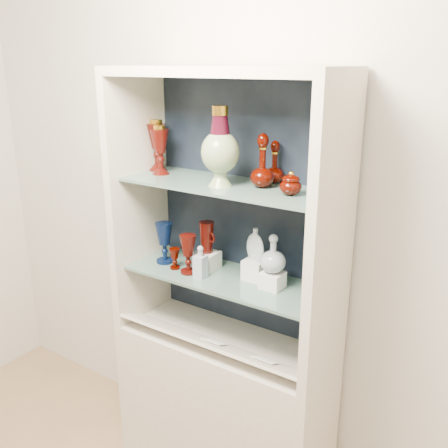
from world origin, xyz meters
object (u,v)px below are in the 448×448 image
Objects in this scene: ruby_decanter_a at (263,157)px; ruby_goblet_small at (175,259)px; lidded_bowl at (291,183)px; ruby_pitcher at (207,237)px; enamel_urn at (220,147)px; ruby_decanter_b at (275,161)px; cameo_medallion at (327,257)px; ruby_goblet_tall at (188,254)px; pedestal_lamp_left at (157,145)px; flat_flask at (255,244)px; pedestal_lamp_right at (160,150)px; clear_square_bottle at (200,262)px; cobalt_goblet at (164,243)px; clear_round_decanter at (273,254)px.

ruby_decanter_a reaches higher than ruby_goblet_small.
lidded_bowl reaches higher than ruby_pitcher.
enamel_urn reaches higher than ruby_pitcher.
ruby_decanter_b is 0.45m from cameo_medallion.
lidded_bowl reaches higher than ruby_goblet_tall.
pedestal_lamp_left is 1.58× the size of flat_flask.
pedestal_lamp_right is at bearing 162.71° from ruby_goblet_tall.
ruby_pitcher is 1.02× the size of cameo_medallion.
flat_flask reaches higher than ruby_goblet_tall.
pedestal_lamp_left is 1.60× the size of clear_square_bottle.
ruby_decanter_a reaches higher than ruby_pitcher.
enamel_urn is 0.59m from cobalt_goblet.
ruby_goblet_tall reaches higher than clear_square_bottle.
ruby_goblet_tall is at bearing -174.84° from lidded_bowl.
ruby_goblet_small is at bearing -176.06° from lidded_bowl.
ruby_decanter_a is 0.38m from flat_flask.
ruby_goblet_small is (-0.55, -0.04, -0.42)m from lidded_bowl.
ruby_pitcher is at bearing 65.22° from ruby_goblet_tall.
ruby_pitcher is (-0.28, -0.10, -0.36)m from ruby_decanter_b.
pedestal_lamp_left is 1.07× the size of pedestal_lamp_right.
clear_round_decanter is (0.07, -0.02, -0.39)m from ruby_decanter_a.
cobalt_goblet is 1.09× the size of ruby_goblet_tall.
pedestal_lamp_left is at bearing 175.61° from clear_round_decanter.
lidded_bowl is (0.73, -0.08, -0.07)m from pedestal_lamp_left.
ruby_decanter_b is at bearing 120.13° from clear_round_decanter.
pedestal_lamp_right reaches higher than flat_flask.
pedestal_lamp_right is at bearing 165.71° from clear_square_bottle.
pedestal_lamp_left is 0.09m from pedestal_lamp_right.
cameo_medallion is (0.61, 0.11, 0.08)m from ruby_goblet_tall.
ruby_decanter_a is at bearing 164.05° from clear_round_decanter.
flat_flask is at bearing 20.25° from ruby_goblet_tall.
ruby_goblet_tall is at bearing -150.43° from ruby_decanter_b.
pedestal_lamp_right reaches higher than clear_square_bottle.
ruby_decanter_b is 0.98× the size of cobalt_goblet.
pedestal_lamp_right is 1.37× the size of clear_round_decanter.
ruby_pitcher is 0.13m from clear_square_bottle.
ruby_decanter_b is at bearing 149.73° from cameo_medallion.
pedestal_lamp_left is 0.46m from cobalt_goblet.
ruby_pitcher is at bearing -156.86° from flat_flask.
ruby_goblet_small is (0.18, -0.11, -0.49)m from pedestal_lamp_left.
ruby_goblet_small is at bearing -145.67° from flat_flask.
ruby_decanter_a is 0.66m from cobalt_goblet.
flat_flask is (0.37, 0.10, 0.12)m from ruby_goblet_small.
enamel_urn reaches higher than pedestal_lamp_left.
ruby_goblet_small is at bearing -127.85° from ruby_pitcher.
pedestal_lamp_left is at bearing 155.51° from ruby_goblet_tall.
flat_flask is at bearing 22.19° from ruby_pitcher.
flat_flask is at bearing 8.20° from cobalt_goblet.
ruby_pitcher is at bearing 6.75° from pedestal_lamp_right.
pedestal_lamp_right is 1.49× the size of clear_square_bottle.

